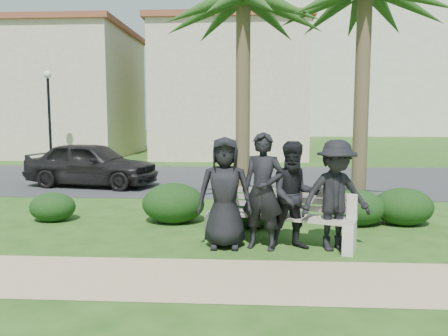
{
  "coord_description": "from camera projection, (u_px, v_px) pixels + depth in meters",
  "views": [
    {
      "loc": [
        0.1,
        -7.42,
        2.13
      ],
      "look_at": [
        -0.4,
        1.0,
        1.18
      ],
      "focal_mm": 35.0,
      "sensor_mm": 36.0,
      "label": 1
    }
  ],
  "objects": [
    {
      "name": "hotel_tower",
      "position": [
        352.0,
        36.0,
        59.82
      ],
      "size": [
        26.0,
        18.0,
        37.3
      ],
      "color": "beige",
      "rests_on": "ground"
    },
    {
      "name": "man_b",
      "position": [
        263.0,
        191.0,
        7.11
      ],
      "size": [
        0.81,
        0.66,
        1.92
      ],
      "primitive_type": "imported",
      "rotation": [
        0.0,
        0.0,
        -0.32
      ],
      "color": "black",
      "rests_on": "ground"
    },
    {
      "name": "footpath",
      "position": [
        241.0,
        280.0,
        5.82
      ],
      "size": [
        30.0,
        1.6,
        0.01
      ],
      "primitive_type": "cube",
      "color": "tan",
      "rests_on": "ground"
    },
    {
      "name": "park_bench",
      "position": [
        278.0,
        220.0,
        7.48
      ],
      "size": [
        2.7,
        1.36,
        0.88
      ],
      "rotation": [
        0.0,
        0.0,
        -0.33
      ],
      "color": "gray",
      "rests_on": "ground"
    },
    {
      "name": "ground",
      "position": [
        243.0,
        242.0,
        7.6
      ],
      "size": [
        160.0,
        160.0,
        0.0
      ],
      "primitive_type": "plane",
      "color": "#224915",
      "rests_on": "ground"
    },
    {
      "name": "stucco_bldg_right",
      "position": [
        231.0,
        92.0,
        25.1
      ],
      "size": [
        8.4,
        8.4,
        7.3
      ],
      "color": "#C6B694",
      "rests_on": "ground"
    },
    {
      "name": "street_lamp",
      "position": [
        49.0,
        101.0,
        19.71
      ],
      "size": [
        0.36,
        0.36,
        4.29
      ],
      "color": "black",
      "rests_on": "ground"
    },
    {
      "name": "hedge_a",
      "position": [
        53.0,
        206.0,
        9.16
      ],
      "size": [
        0.95,
        0.78,
        0.62
      ],
      "primitive_type": "ellipsoid",
      "color": "black",
      "rests_on": "ground"
    },
    {
      "name": "hedge_e",
      "position": [
        357.0,
        207.0,
        8.81
      ],
      "size": [
        1.13,
        0.93,
        0.74
      ],
      "primitive_type": "ellipsoid",
      "color": "black",
      "rests_on": "ground"
    },
    {
      "name": "hedge_c",
      "position": [
        258.0,
        205.0,
        9.11
      ],
      "size": [
        1.03,
        0.85,
        0.67
      ],
      "primitive_type": "ellipsoid",
      "color": "black",
      "rests_on": "ground"
    },
    {
      "name": "hedge_f",
      "position": [
        403.0,
        206.0,
        8.84
      ],
      "size": [
        1.18,
        0.98,
        0.77
      ],
      "primitive_type": "ellipsoid",
      "color": "black",
      "rests_on": "ground"
    },
    {
      "name": "car_a",
      "position": [
        92.0,
        164.0,
        13.8
      ],
      "size": [
        4.39,
        2.4,
        1.42
      ],
      "primitive_type": "imported",
      "rotation": [
        0.0,
        0.0,
        1.39
      ],
      "color": "black",
      "rests_on": "ground"
    },
    {
      "name": "asphalt_street",
      "position": [
        247.0,
        179.0,
        15.54
      ],
      "size": [
        160.0,
        8.0,
        0.01
      ],
      "primitive_type": "cube",
      "color": "#2D2D30",
      "rests_on": "ground"
    },
    {
      "name": "hedge_b",
      "position": [
        173.0,
        202.0,
        9.02
      ],
      "size": [
        1.29,
        1.07,
        0.84
      ],
      "primitive_type": "ellipsoid",
      "color": "black",
      "rests_on": "ground"
    },
    {
      "name": "man_a",
      "position": [
        225.0,
        193.0,
        7.19
      ],
      "size": [
        0.91,
        0.6,
        1.84
      ],
      "primitive_type": "imported",
      "rotation": [
        0.0,
        0.0,
        0.02
      ],
      "color": "black",
      "rests_on": "ground"
    },
    {
      "name": "man_c",
      "position": [
        295.0,
        196.0,
        7.09
      ],
      "size": [
        0.95,
        0.79,
        1.78
      ],
      "primitive_type": "imported",
      "rotation": [
        0.0,
        0.0,
        0.15
      ],
      "color": "black",
      "rests_on": "ground"
    },
    {
      "name": "man_d",
      "position": [
        336.0,
        195.0,
        7.05
      ],
      "size": [
        1.28,
        0.91,
        1.8
      ],
      "primitive_type": "imported",
      "rotation": [
        0.0,
        0.0,
        0.22
      ],
      "color": "black",
      "rests_on": "ground"
    },
    {
      "name": "stucco_bldg_left",
      "position": [
        45.0,
        93.0,
        25.75
      ],
      "size": [
        10.4,
        8.4,
        7.3
      ],
      "color": "#C6B694",
      "rests_on": "ground"
    },
    {
      "name": "hedge_d",
      "position": [
        251.0,
        207.0,
        8.65
      ],
      "size": [
        1.19,
        0.99,
        0.78
      ],
      "primitive_type": "ellipsoid",
      "color": "black",
      "rests_on": "ground"
    }
  ]
}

